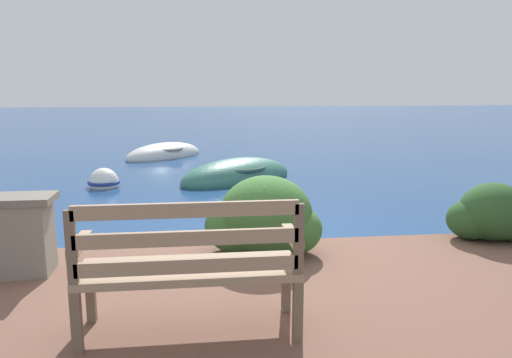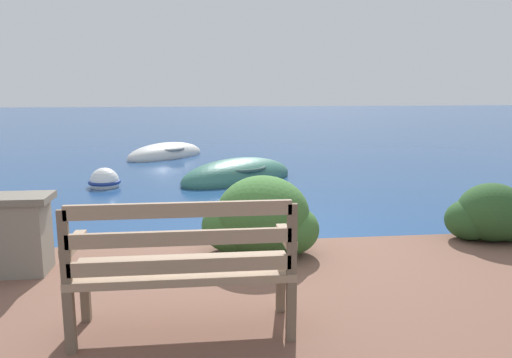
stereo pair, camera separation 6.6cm
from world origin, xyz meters
The scene contains 7 objects.
ground_plane centered at (0.00, 0.00, 0.00)m, with size 80.00×80.00×0.00m.
park_bench centered at (-0.50, -1.94, 0.70)m, with size 1.43×0.48×0.93m.
hedge_clump_left centered at (0.19, -0.40, 0.55)m, with size 1.13×0.81×0.77m.
hedge_clump_centre centered at (2.64, -0.25, 0.49)m, with size 0.90×0.65×0.61m.
rowboat_nearest centered at (0.34, 4.58, 0.07)m, with size 2.72×2.34×0.76m.
rowboat_mid centered at (-1.28, 8.05, 0.06)m, with size 2.36×2.36×0.65m.
mooring_buoy centered at (-2.13, 4.20, 0.09)m, with size 0.58×0.58×0.53m.
Camera 1 is at (-0.44, -5.01, 1.83)m, focal length 35.00 mm.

